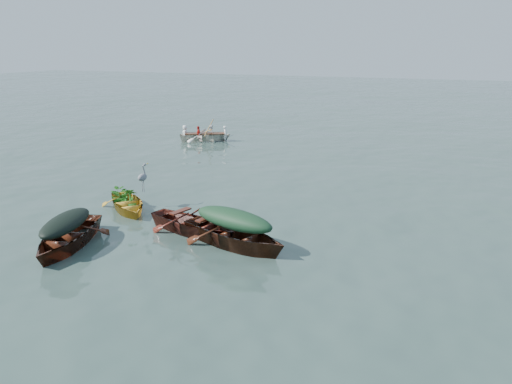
{
  "coord_description": "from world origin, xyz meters",
  "views": [
    {
      "loc": [
        6.87,
        -10.8,
        5.11
      ],
      "look_at": [
        0.99,
        3.5,
        0.5
      ],
      "focal_mm": 35.0,
      "sensor_mm": 36.0,
      "label": 1
    }
  ],
  "objects_px": {
    "green_tarp_boat": "(234,246)",
    "rowed_boat": "(205,141)",
    "dark_covered_boat": "(68,247)",
    "yellow_dinghy": "(128,210)",
    "open_wooden_boat": "(194,234)",
    "heron": "(143,182)"
  },
  "relations": [
    {
      "from": "green_tarp_boat",
      "to": "rowed_boat",
      "type": "xyz_separation_m",
      "value": [
        -7.63,
        12.8,
        0.0
      ]
    },
    {
      "from": "dark_covered_boat",
      "to": "yellow_dinghy",
      "type": "bearing_deg",
      "value": 81.71
    },
    {
      "from": "open_wooden_boat",
      "to": "rowed_boat",
      "type": "bearing_deg",
      "value": 41.03
    },
    {
      "from": "dark_covered_boat",
      "to": "heron",
      "type": "xyz_separation_m",
      "value": [
        -0.05,
        3.53,
        0.87
      ]
    },
    {
      "from": "yellow_dinghy",
      "to": "rowed_boat",
      "type": "relative_size",
      "value": 0.8
    },
    {
      "from": "green_tarp_boat",
      "to": "yellow_dinghy",
      "type": "bearing_deg",
      "value": 88.08
    },
    {
      "from": "open_wooden_boat",
      "to": "heron",
      "type": "bearing_deg",
      "value": 75.8
    },
    {
      "from": "dark_covered_boat",
      "to": "open_wooden_boat",
      "type": "height_order",
      "value": "dark_covered_boat"
    },
    {
      "from": "dark_covered_boat",
      "to": "green_tarp_boat",
      "type": "xyz_separation_m",
      "value": [
        4.0,
        1.69,
        0.0
      ]
    },
    {
      "from": "dark_covered_boat",
      "to": "rowed_boat",
      "type": "height_order",
      "value": "dark_covered_boat"
    },
    {
      "from": "green_tarp_boat",
      "to": "heron",
      "type": "xyz_separation_m",
      "value": [
        -4.05,
        1.83,
        0.87
      ]
    },
    {
      "from": "open_wooden_boat",
      "to": "rowed_boat",
      "type": "relative_size",
      "value": 1.07
    },
    {
      "from": "yellow_dinghy",
      "to": "dark_covered_boat",
      "type": "distance_m",
      "value": 3.1
    },
    {
      "from": "dark_covered_boat",
      "to": "heron",
      "type": "bearing_deg",
      "value": 75.65
    },
    {
      "from": "yellow_dinghy",
      "to": "green_tarp_boat",
      "type": "relative_size",
      "value": 0.69
    },
    {
      "from": "yellow_dinghy",
      "to": "open_wooden_boat",
      "type": "bearing_deg",
      "value": -67.78
    },
    {
      "from": "dark_covered_boat",
      "to": "green_tarp_boat",
      "type": "bearing_deg",
      "value": 7.74
    },
    {
      "from": "heron",
      "to": "open_wooden_boat",
      "type": "bearing_deg",
      "value": -77.93
    },
    {
      "from": "dark_covered_boat",
      "to": "open_wooden_boat",
      "type": "bearing_deg",
      "value": 23.87
    },
    {
      "from": "green_tarp_boat",
      "to": "heron",
      "type": "distance_m",
      "value": 4.53
    },
    {
      "from": "open_wooden_boat",
      "to": "rowed_boat",
      "type": "xyz_separation_m",
      "value": [
        -6.21,
        12.4,
        0.0
      ]
    },
    {
      "from": "green_tarp_boat",
      "to": "heron",
      "type": "relative_size",
      "value": 4.82
    }
  ]
}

